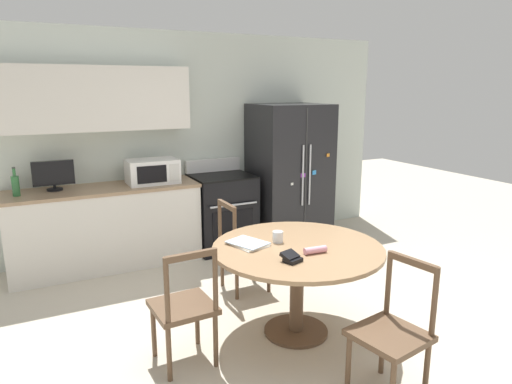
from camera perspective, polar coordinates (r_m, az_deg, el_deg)
ground_plane at (r=3.88m, az=6.94°, el=-17.48°), size 14.00×14.00×0.00m
back_wall at (r=5.61m, az=-10.25°, el=7.44°), size 5.20×0.44×2.60m
kitchen_counter at (r=5.32m, az=-18.19°, el=-4.17°), size 2.02×0.64×0.90m
refrigerator at (r=5.87m, az=4.17°, el=2.34°), size 0.91×0.80×1.76m
oven_range at (r=5.63m, az=-4.23°, el=-2.41°), size 0.71×0.68×1.08m
microwave at (r=5.26m, az=-12.83°, el=2.55°), size 0.56×0.38×0.27m
countertop_tv at (r=5.20m, az=-24.00°, el=2.02°), size 0.41×0.16×0.31m
counter_bottle at (r=5.11m, az=-27.85°, el=0.77°), size 0.07×0.07×0.29m
dining_table at (r=3.65m, az=5.20°, el=-8.58°), size 1.35×1.35×0.74m
dining_chair_left at (r=3.37m, az=-8.94°, el=-14.12°), size 0.44×0.44×0.90m
dining_chair_far at (r=4.47m, az=-1.73°, el=-6.96°), size 0.43×0.43×0.90m
dining_chair_near at (r=3.15m, az=16.67°, el=-16.55°), size 0.49×0.49×0.90m
candle_glass at (r=3.68m, az=2.74°, el=-5.70°), size 0.09×0.09×0.09m
folded_napkin at (r=3.47m, az=7.41°, el=-7.20°), size 0.18×0.07×0.05m
wallet at (r=3.30m, az=4.44°, el=-8.19°), size 0.15×0.16×0.07m
mail_stack at (r=3.62m, az=-1.06°, el=-6.45°), size 0.32×0.36×0.02m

